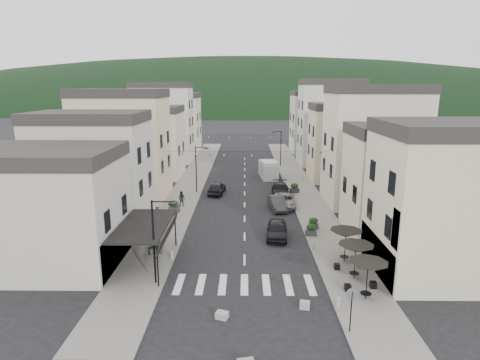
{
  "coord_description": "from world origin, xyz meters",
  "views": [
    {
      "loc": [
        -0.01,
        -23.14,
        13.26
      ],
      "look_at": [
        -0.5,
        18.53,
        3.5
      ],
      "focal_mm": 30.0,
      "sensor_mm": 36.0,
      "label": 1
    }
  ],
  "objects_px": {
    "parked_car_a": "(277,230)",
    "parked_car_c": "(285,200)",
    "delivery_van": "(268,169)",
    "parked_car_e": "(217,188)",
    "parked_car_d": "(280,190)",
    "parked_car_b": "(277,203)",
    "pedestrian_a": "(155,233)",
    "pedestrian_b": "(182,199)"
  },
  "relations": [
    {
      "from": "pedestrian_a",
      "to": "pedestrian_b",
      "type": "xyz_separation_m",
      "value": [
        0.65,
        10.99,
        -0.07
      ]
    },
    {
      "from": "pedestrian_a",
      "to": "pedestrian_b",
      "type": "height_order",
      "value": "pedestrian_a"
    },
    {
      "from": "parked_car_e",
      "to": "pedestrian_a",
      "type": "relative_size",
      "value": 2.45
    },
    {
      "from": "parked_car_e",
      "to": "parked_car_b",
      "type": "bearing_deg",
      "value": 144.16
    },
    {
      "from": "delivery_van",
      "to": "parked_car_e",
      "type": "bearing_deg",
      "value": -133.71
    },
    {
      "from": "parked_car_c",
      "to": "parked_car_e",
      "type": "distance_m",
      "value": 9.72
    },
    {
      "from": "parked_car_c",
      "to": "parked_car_b",
      "type": "bearing_deg",
      "value": -125.74
    },
    {
      "from": "parked_car_d",
      "to": "parked_car_b",
      "type": "bearing_deg",
      "value": -95.85
    },
    {
      "from": "parked_car_b",
      "to": "parked_car_e",
      "type": "xyz_separation_m",
      "value": [
        -7.14,
        6.53,
        0.04
      ]
    },
    {
      "from": "parked_car_c",
      "to": "pedestrian_b",
      "type": "bearing_deg",
      "value": -174.07
    },
    {
      "from": "parked_car_c",
      "to": "parked_car_e",
      "type": "xyz_separation_m",
      "value": [
        -8.07,
        5.41,
        0.07
      ]
    },
    {
      "from": "parked_car_c",
      "to": "pedestrian_a",
      "type": "distance_m",
      "value": 16.72
    },
    {
      "from": "delivery_van",
      "to": "pedestrian_a",
      "type": "relative_size",
      "value": 3.03
    },
    {
      "from": "parked_car_a",
      "to": "parked_car_e",
      "type": "relative_size",
      "value": 0.98
    },
    {
      "from": "parked_car_a",
      "to": "parked_car_e",
      "type": "xyz_separation_m",
      "value": [
        -6.43,
        15.04,
        0.01
      ]
    },
    {
      "from": "parked_car_a",
      "to": "parked_car_b",
      "type": "relative_size",
      "value": 1.01
    },
    {
      "from": "parked_car_a",
      "to": "parked_car_c",
      "type": "height_order",
      "value": "parked_car_a"
    },
    {
      "from": "parked_car_d",
      "to": "pedestrian_b",
      "type": "xyz_separation_m",
      "value": [
        -11.5,
        -4.99,
        0.21
      ]
    },
    {
      "from": "parked_car_b",
      "to": "parked_car_c",
      "type": "relative_size",
      "value": 0.88
    },
    {
      "from": "pedestrian_a",
      "to": "delivery_van",
      "type": "bearing_deg",
      "value": 53.29
    },
    {
      "from": "parked_car_a",
      "to": "delivery_van",
      "type": "xyz_separation_m",
      "value": [
        0.61,
        24.26,
        0.51
      ]
    },
    {
      "from": "parked_car_a",
      "to": "parked_car_b",
      "type": "distance_m",
      "value": 8.53
    },
    {
      "from": "parked_car_e",
      "to": "pedestrian_a",
      "type": "distance_m",
      "value": 17.31
    },
    {
      "from": "parked_car_a",
      "to": "delivery_van",
      "type": "relative_size",
      "value": 0.79
    },
    {
      "from": "parked_car_d",
      "to": "parked_car_c",
      "type": "bearing_deg",
      "value": -86.31
    },
    {
      "from": "parked_car_a",
      "to": "parked_car_d",
      "type": "bearing_deg",
      "value": 88.77
    },
    {
      "from": "parked_car_a",
      "to": "parked_car_c",
      "type": "relative_size",
      "value": 0.88
    },
    {
      "from": "parked_car_a",
      "to": "parked_car_d",
      "type": "distance_m",
      "value": 14.3
    },
    {
      "from": "parked_car_d",
      "to": "pedestrian_b",
      "type": "bearing_deg",
      "value": -154.04
    },
    {
      "from": "delivery_van",
      "to": "pedestrian_b",
      "type": "distance_m",
      "value": 18.37
    },
    {
      "from": "parked_car_e",
      "to": "parked_car_c",
      "type": "bearing_deg",
      "value": 152.81
    },
    {
      "from": "parked_car_c",
      "to": "delivery_van",
      "type": "height_order",
      "value": "delivery_van"
    },
    {
      "from": "parked_car_a",
      "to": "delivery_van",
      "type": "height_order",
      "value": "delivery_van"
    },
    {
      "from": "parked_car_e",
      "to": "delivery_van",
      "type": "distance_m",
      "value": 11.61
    },
    {
      "from": "parked_car_a",
      "to": "parked_car_c",
      "type": "bearing_deg",
      "value": 85.3
    },
    {
      "from": "pedestrian_b",
      "to": "parked_car_b",
      "type": "bearing_deg",
      "value": 5.48
    },
    {
      "from": "parked_car_b",
      "to": "pedestrian_b",
      "type": "distance_m",
      "value": 10.69
    },
    {
      "from": "delivery_van",
      "to": "parked_car_b",
      "type": "bearing_deg",
      "value": -96.0
    },
    {
      "from": "delivery_van",
      "to": "parked_car_a",
      "type": "bearing_deg",
      "value": -97.8
    },
    {
      "from": "parked_car_a",
      "to": "pedestrian_b",
      "type": "xyz_separation_m",
      "value": [
        -9.95,
        9.23,
        0.21
      ]
    },
    {
      "from": "parked_car_e",
      "to": "delivery_van",
      "type": "bearing_deg",
      "value": -120.71
    },
    {
      "from": "parked_car_c",
      "to": "parked_car_e",
      "type": "bearing_deg",
      "value": 150.11
    }
  ]
}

